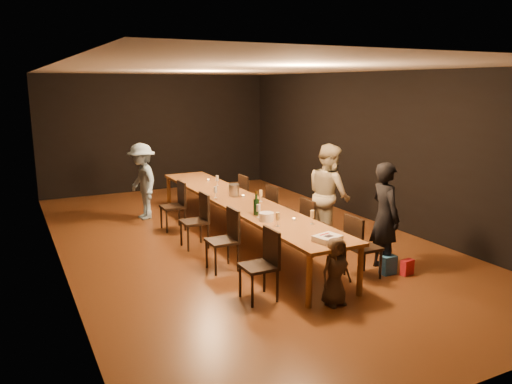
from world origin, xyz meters
name	(u,v)px	position (x,y,z in m)	size (l,w,h in m)	color
ground	(239,240)	(0.00, 0.00, 0.00)	(10.00, 10.00, 0.00)	#422210
room_shell	(239,124)	(0.00, 0.00, 2.08)	(6.04, 10.04, 3.02)	black
table	(239,202)	(0.00, 0.00, 0.70)	(0.90, 6.00, 0.75)	brown
chair_right_0	(363,246)	(0.85, -2.40, 0.47)	(0.42, 0.42, 0.93)	black
chair_right_1	(317,226)	(0.85, -1.20, 0.47)	(0.42, 0.42, 0.93)	black
chair_right_2	(281,210)	(0.85, 0.00, 0.47)	(0.42, 0.42, 0.93)	black
chair_right_3	(252,197)	(0.85, 1.20, 0.47)	(0.42, 0.42, 0.93)	black
chair_left_0	(259,266)	(-0.85, -2.40, 0.47)	(0.42, 0.42, 0.93)	black
chair_left_1	(222,240)	(-0.85, -1.20, 0.47)	(0.42, 0.42, 0.93)	black
chair_left_2	(194,221)	(-0.85, 0.00, 0.47)	(0.42, 0.42, 0.93)	black
chair_left_3	(173,206)	(-0.85, 1.20, 0.47)	(0.42, 0.42, 0.93)	black
woman_birthday	(385,217)	(1.33, -2.28, 0.82)	(0.60, 0.39, 1.64)	black
woman_tan	(329,195)	(1.30, -0.88, 0.88)	(0.86, 0.67, 1.77)	#BAAD8B
man_blue	(142,181)	(-1.15, 2.25, 0.79)	(1.02, 0.59, 1.58)	#7DA0C1
child	(336,271)	(-0.05, -2.97, 0.44)	(0.43, 0.28, 0.89)	#443426
gift_bag_red	(407,267)	(1.49, -2.63, 0.12)	(0.20, 0.11, 0.23)	red
gift_bag_blue	(388,265)	(1.27, -2.48, 0.14)	(0.22, 0.15, 0.28)	#255EA3
birthday_cake	(327,238)	(0.01, -2.69, 0.79)	(0.38, 0.33, 0.08)	white
plate_stack	(266,217)	(-0.23, -1.45, 0.81)	(0.22, 0.22, 0.12)	white
champagne_bottle	(256,203)	(-0.21, -1.08, 0.94)	(0.09, 0.09, 0.38)	black
ice_bucket	(234,190)	(0.05, 0.32, 0.86)	(0.20, 0.20, 0.22)	#A7A7AC
wineglass_0	(278,219)	(-0.23, -1.79, 0.85)	(0.06, 0.06, 0.21)	beige
wineglass_1	(312,217)	(0.28, -1.91, 0.85)	(0.06, 0.06, 0.21)	beige
wineglass_2	(258,211)	(-0.25, -1.23, 0.85)	(0.06, 0.06, 0.21)	silver
wineglass_3	(261,196)	(0.27, -0.31, 0.85)	(0.06, 0.06, 0.21)	beige
wineglass_4	(215,192)	(-0.32, 0.31, 0.85)	(0.06, 0.06, 0.21)	silver
wineglass_5	(217,181)	(0.13, 1.32, 0.85)	(0.06, 0.06, 0.21)	silver
tealight_near	(294,219)	(0.15, -1.62, 0.77)	(0.05, 0.05, 0.03)	#B2B7B2
tealight_mid	(243,196)	(0.15, 0.15, 0.77)	(0.05, 0.05, 0.03)	#B2B7B2
tealight_far	(208,180)	(0.15, 1.86, 0.77)	(0.05, 0.05, 0.03)	#B2B7B2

